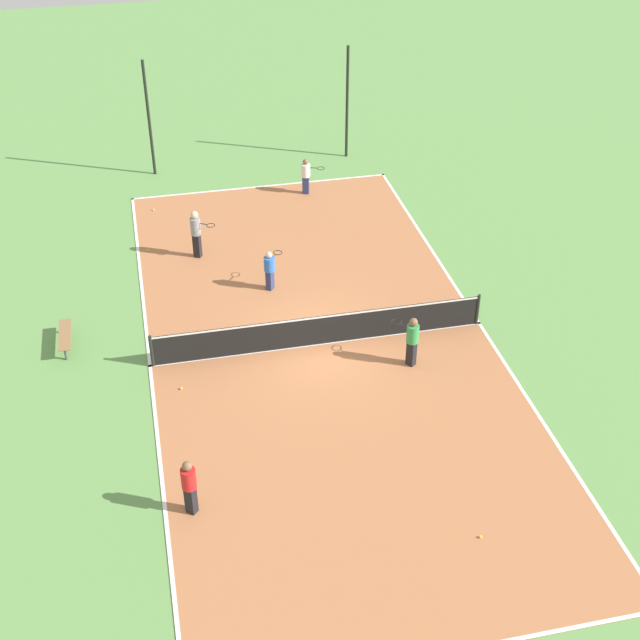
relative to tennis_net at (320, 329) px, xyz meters
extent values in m
plane|color=#60934C|center=(0.00, 0.00, -0.56)|extent=(80.00, 80.00, 0.00)
cube|color=#AD6B42|center=(0.00, 0.00, -0.55)|extent=(10.35, 22.23, 0.02)
cube|color=white|center=(-5.13, 0.00, -0.54)|extent=(0.10, 22.23, 0.00)
cube|color=white|center=(5.13, 0.00, -0.54)|extent=(0.10, 22.23, 0.00)
cube|color=white|center=(0.00, 11.06, -0.54)|extent=(10.35, 0.10, 0.00)
cube|color=white|center=(0.00, 0.00, -0.54)|extent=(10.35, 0.10, 0.00)
cylinder|color=black|center=(-5.03, 0.00, -0.01)|extent=(0.10, 0.10, 1.06)
cylinder|color=black|center=(5.03, 0.00, -0.01)|extent=(0.10, 0.10, 1.06)
cube|color=black|center=(0.00, 0.00, -0.03)|extent=(10.05, 0.03, 1.01)
cube|color=white|center=(0.00, 0.00, 0.44)|extent=(10.05, 0.04, 0.06)
cube|color=olive|center=(-7.53, 1.56, -0.13)|extent=(0.36, 1.65, 0.04)
cylinder|color=#4C4C51|center=(-7.53, 0.89, -0.36)|extent=(0.08, 0.08, 0.41)
cylinder|color=#4C4C51|center=(-7.53, 2.24, -0.36)|extent=(0.08, 0.08, 0.41)
cube|color=navy|center=(1.66, 10.08, -0.17)|extent=(0.31, 0.28, 0.73)
cylinder|color=white|center=(1.66, 10.08, 0.45)|extent=(0.46, 0.46, 0.51)
sphere|color=brown|center=(1.66, 10.08, 0.81)|extent=(0.22, 0.22, 0.22)
cylinder|color=#262626|center=(1.96, 9.97, 0.57)|extent=(0.27, 0.13, 0.03)
torus|color=black|center=(2.22, 9.87, 0.57)|extent=(0.39, 0.39, 0.02)
cube|color=black|center=(-3.07, 6.05, -0.10)|extent=(0.32, 0.31, 0.89)
cylinder|color=gray|center=(-3.07, 6.05, 0.66)|extent=(0.50, 0.50, 0.62)
sphere|color=beige|center=(-3.07, 6.05, 1.10)|extent=(0.27, 0.27, 0.27)
cylinder|color=#262626|center=(-2.80, 5.87, 0.81)|extent=(0.25, 0.18, 0.03)
torus|color=black|center=(-2.57, 5.72, 0.81)|extent=(0.42, 0.42, 0.02)
cube|color=black|center=(2.39, -1.57, -0.13)|extent=(0.31, 0.32, 0.81)
cylinder|color=green|center=(2.39, -1.57, 0.56)|extent=(0.50, 0.50, 0.57)
sphere|color=brown|center=(2.39, -1.57, 0.96)|extent=(0.24, 0.24, 0.24)
cylinder|color=#262626|center=(2.20, -1.31, 0.70)|extent=(0.19, 0.24, 0.03)
torus|color=black|center=(2.04, -1.08, 0.70)|extent=(0.42, 0.42, 0.02)
cube|color=black|center=(-4.49, -6.02, -0.14)|extent=(0.32, 0.32, 0.80)
cylinder|color=red|center=(-4.49, -6.02, 0.54)|extent=(0.51, 0.51, 0.56)
sphere|color=brown|center=(-4.49, -6.02, 0.94)|extent=(0.24, 0.24, 0.24)
cube|color=navy|center=(-0.95, 3.40, -0.19)|extent=(0.31, 0.32, 0.70)
cylinder|color=blue|center=(-0.95, 3.40, 0.41)|extent=(0.51, 0.51, 0.49)
sphere|color=beige|center=(-0.95, 3.40, 0.76)|extent=(0.21, 0.21, 0.21)
cylinder|color=#262626|center=(-0.75, 3.66, 0.53)|extent=(0.20, 0.24, 0.03)
torus|color=black|center=(-0.58, 3.88, 0.53)|extent=(0.43, 0.43, 0.02)
sphere|color=#CCE033|center=(-4.33, -1.30, -0.50)|extent=(0.07, 0.07, 0.07)
sphere|color=#CCE033|center=(-4.38, 9.87, -0.50)|extent=(0.07, 0.07, 0.07)
sphere|color=#CCE033|center=(-4.76, 6.80, -0.50)|extent=(0.07, 0.07, 0.07)
sphere|color=#CCE033|center=(2.00, -8.32, -0.50)|extent=(0.07, 0.07, 0.07)
cylinder|color=black|center=(-4.09, 13.25, 1.83)|extent=(0.12, 0.12, 4.79)
cylinder|color=black|center=(4.09, 13.25, 1.83)|extent=(0.12, 0.12, 4.79)
camera|label=1|loc=(-4.73, -21.37, 15.42)|focal=50.00mm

